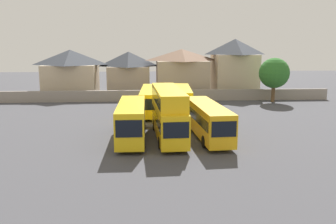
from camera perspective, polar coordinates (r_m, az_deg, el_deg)
The scene contains 12 objects.
ground at distance 52.00m, azimuth -1.11°, elevation 0.87°, with size 140.00×140.00×0.00m, color #424247.
depot_boundary_wall at distance 57.07m, azimuth -1.37°, elevation 2.68°, with size 56.00×0.50×1.80m, color gray.
bus_1 at distance 33.76m, azimuth -5.93°, elevation -1.16°, with size 2.62×10.55×3.54m.
bus_2 at distance 33.94m, azimuth 0.05°, elevation 0.22°, with size 2.91×11.34×4.87m.
bus_3 at distance 34.72m, azimuth 6.39°, elevation -1.05°, with size 3.14×11.60×3.29m.
bus_4 at distance 46.81m, azimuth -2.86°, elevation 2.09°, with size 2.99×12.02×3.29m.
bus_5 at distance 47.21m, azimuth 2.17°, elevation 2.22°, with size 3.09×10.83×3.37m.
house_terrace_left at distance 64.90m, azimuth -15.48°, elevation 6.19°, with size 9.47×7.57×8.17m.
house_terrace_centre at distance 64.56m, azimuth -6.38°, elevation 6.33°, with size 7.80×6.59×7.81m.
house_terrace_right at distance 63.60m, azimuth 2.22°, elevation 6.52°, with size 9.36×8.30×8.28m.
house_terrace_far_right at distance 65.11m, azimuth 10.73°, elevation 7.24°, with size 7.90×7.34×10.05m.
tree_left_of_lot at distance 58.35m, azimuth 16.85°, elevation 6.05°, with size 4.78×4.78×7.01m.
Camera 1 is at (-2.43, -33.15, 9.01)m, focal length 37.57 mm.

